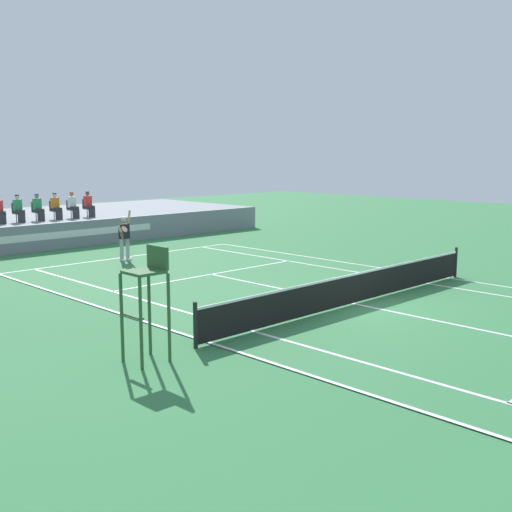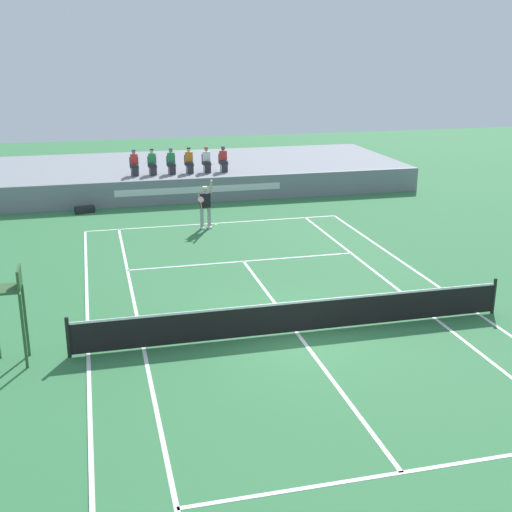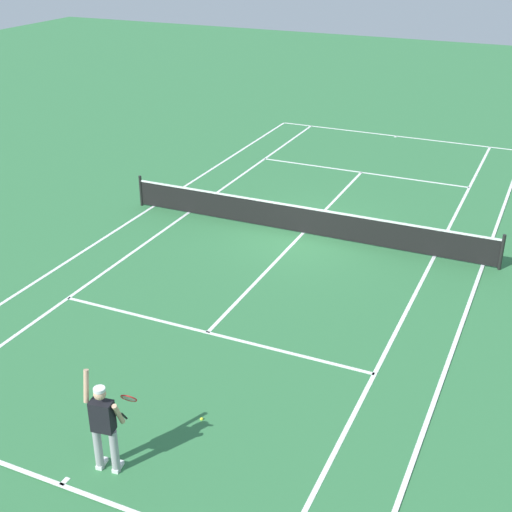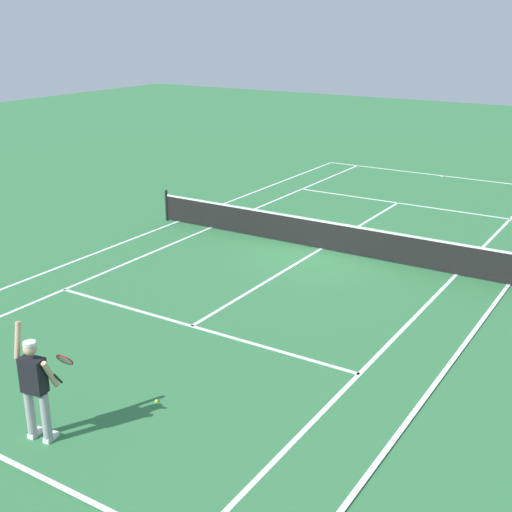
# 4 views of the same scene
# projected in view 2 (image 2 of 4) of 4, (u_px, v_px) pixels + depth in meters

# --- Properties ---
(ground_plane) EXTENTS (80.00, 80.00, 0.00)m
(ground_plane) POSITION_uv_depth(u_px,v_px,m) (297.00, 333.00, 18.16)
(ground_plane) COLOR #337542
(court) EXTENTS (11.08, 23.88, 0.03)m
(court) POSITION_uv_depth(u_px,v_px,m) (297.00, 333.00, 18.16)
(court) COLOR #337542
(court) RESTS_ON ground
(net) EXTENTS (11.98, 0.10, 1.07)m
(net) POSITION_uv_depth(u_px,v_px,m) (297.00, 315.00, 18.01)
(net) COLOR black
(net) RESTS_ON ground
(barrier_wall) EXTENTS (23.28, 0.25, 1.23)m
(barrier_wall) POSITION_uv_depth(u_px,v_px,m) (199.00, 190.00, 32.85)
(barrier_wall) COLOR gray
(barrier_wall) RESTS_ON ground
(bleacher_platform) EXTENTS (23.28, 8.95, 1.23)m
(bleacher_platform) POSITION_uv_depth(u_px,v_px,m) (185.00, 173.00, 37.10)
(bleacher_platform) COLOR gray
(bleacher_platform) RESTS_ON ground
(spectator_seated_0) EXTENTS (0.44, 0.60, 1.26)m
(spectator_seated_0) POSITION_uv_depth(u_px,v_px,m) (134.00, 163.00, 33.15)
(spectator_seated_0) COLOR #474C56
(spectator_seated_0) RESTS_ON bleacher_platform
(spectator_seated_1) EXTENTS (0.44, 0.60, 1.26)m
(spectator_seated_1) POSITION_uv_depth(u_px,v_px,m) (152.00, 162.00, 33.36)
(spectator_seated_1) COLOR #474C56
(spectator_seated_1) RESTS_ON bleacher_platform
(spectator_seated_2) EXTENTS (0.44, 0.60, 1.26)m
(spectator_seated_2) POSITION_uv_depth(u_px,v_px,m) (171.00, 162.00, 33.58)
(spectator_seated_2) COLOR #474C56
(spectator_seated_2) RESTS_ON bleacher_platform
(spectator_seated_3) EXTENTS (0.44, 0.60, 1.26)m
(spectator_seated_3) POSITION_uv_depth(u_px,v_px,m) (189.00, 161.00, 33.78)
(spectator_seated_3) COLOR #474C56
(spectator_seated_3) RESTS_ON bleacher_platform
(spectator_seated_4) EXTENTS (0.44, 0.60, 1.26)m
(spectator_seated_4) POSITION_uv_depth(u_px,v_px,m) (207.00, 160.00, 33.99)
(spectator_seated_4) COLOR #474C56
(spectator_seated_4) RESTS_ON bleacher_platform
(spectator_seated_5) EXTENTS (0.44, 0.60, 1.26)m
(spectator_seated_5) POSITION_uv_depth(u_px,v_px,m) (223.00, 159.00, 34.19)
(spectator_seated_5) COLOR #474C56
(spectator_seated_5) RESTS_ON bleacher_platform
(tennis_player) EXTENTS (0.75, 0.71, 2.08)m
(tennis_player) POSITION_uv_depth(u_px,v_px,m) (205.00, 206.00, 28.09)
(tennis_player) COLOR #9E9EA3
(tennis_player) RESTS_ON ground
(tennis_ball) EXTENTS (0.07, 0.07, 0.07)m
(tennis_ball) POSITION_uv_depth(u_px,v_px,m) (192.00, 242.00, 26.43)
(tennis_ball) COLOR #D1E533
(tennis_ball) RESTS_ON ground
(umpire_chair) EXTENTS (0.77, 0.77, 2.44)m
(umpire_chair) POSITION_uv_depth(u_px,v_px,m) (10.00, 304.00, 16.03)
(umpire_chair) COLOR #2D562D
(umpire_chair) RESTS_ON ground
(equipment_bag) EXTENTS (0.95, 0.53, 0.32)m
(equipment_bag) POSITION_uv_depth(u_px,v_px,m) (85.00, 210.00, 30.99)
(equipment_bag) COLOR black
(equipment_bag) RESTS_ON ground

